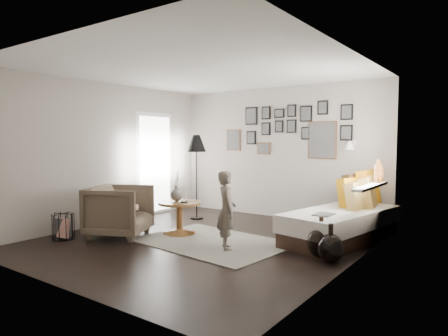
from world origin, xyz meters
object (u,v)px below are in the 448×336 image
Objects in this scene: armchair at (120,211)px; floor_lamp at (196,147)px; vase at (177,192)px; magazine_basket at (63,226)px; child at (227,210)px; pedestal_table at (180,219)px; demijohn_large at (321,242)px; demijohn_small at (330,248)px; daybed at (343,219)px.

armchair is 2.10m from floor_lamp.
vase reaches higher than magazine_basket.
vase is 0.55× the size of armchair.
magazine_basket is at bearing 67.88° from child.
child is (1.14, -0.27, 0.31)m from pedestal_table.
magazine_basket is (-0.58, -0.64, -0.21)m from armchair.
magazine_basket is at bearing -132.92° from vase.
armchair is at bearing -137.87° from pedestal_table.
armchair is 0.89m from magazine_basket.
armchair is 3.20m from demijohn_large.
magazine_basket is at bearing -105.04° from floor_lamp.
floor_lamp is 2.84m from magazine_basket.
floor_lamp reaches higher than child.
armchair is 1.89m from child.
pedestal_table is at bearing -14.04° from vase.
floor_lamp reaches higher than demijohn_large.
armchair is at bearing -166.36° from demijohn_large.
floor_lamp is 3.32× the size of demijohn_small.
demijohn_small reaches higher than magazine_basket.
magazine_basket is (-1.29, -1.28, -0.05)m from pedestal_table.
daybed is 5.67× the size of magazine_basket.
daybed is 2.52× the size of armchair.
child reaches higher than demijohn_small.
floor_lamp reaches higher than demijohn_small.
demijohn_large reaches higher than demijohn_small.
armchair is 2.25× the size of magazine_basket.
armchair is at bearing -92.71° from floor_lamp.
magazine_basket is (-0.66, -2.47, -1.23)m from floor_lamp.
armchair is at bearing -169.08° from demijohn_small.
demijohn_large is at bearing 2.04° from vase.
demijohn_large is at bearing 2.59° from pedestal_table.
floor_lamp is (-2.92, -0.01, 1.09)m from daybed.
daybed is 1.26m from demijohn_small.
pedestal_table is 0.30× the size of daybed.
daybed is 2.03× the size of child.
child is at bearing -169.56° from demijohn_small.
armchair is at bearing -133.58° from vase.
vase reaches higher than demijohn_large.
vase is at bearing -142.82° from daybed.
pedestal_table reaches higher than magazine_basket.
demijohn_large is 0.21m from demijohn_small.
armchair is 0.55× the size of floor_lamp.
demijohn_small is at bearing 18.23° from magazine_basket.
daybed reaches higher than vase.
armchair is at bearing -137.76° from daybed.
magazine_basket is 2.65m from child.
floor_lamp is at bearing 159.27° from demijohn_small.
demijohn_small is at bearing -34.43° from demijohn_large.
floor_lamp is 1.47× the size of child.
vase is 2.68m from daybed.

